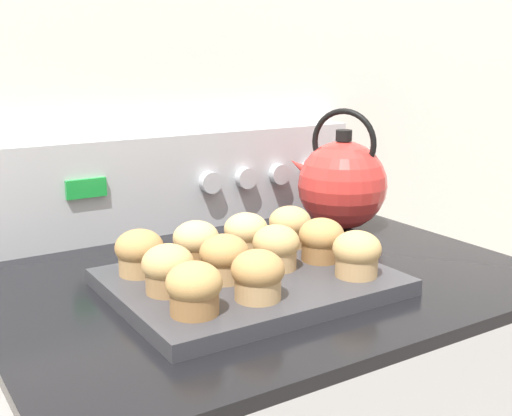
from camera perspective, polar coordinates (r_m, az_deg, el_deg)
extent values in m
cube|color=white|center=(1.23, -8.69, 11.87)|extent=(8.00, 0.05, 2.40)
cube|color=black|center=(0.99, -0.15, -6.12)|extent=(0.79, 0.62, 0.02)
cube|color=#B7BABF|center=(1.20, -7.34, 2.27)|extent=(0.78, 0.05, 0.18)
cube|color=green|center=(1.11, -14.85, 1.71)|extent=(0.07, 0.01, 0.03)
cylinder|color=#B7BABF|center=(1.20, -4.06, 2.28)|extent=(0.04, 0.02, 0.04)
cylinder|color=#B7BABF|center=(1.23, -0.89, 2.67)|extent=(0.04, 0.02, 0.04)
cylinder|color=#B7BABF|center=(1.28, 2.10, 3.03)|extent=(0.04, 0.02, 0.04)
cylinder|color=#B7BABF|center=(1.32, 4.89, 3.36)|extent=(0.04, 0.02, 0.04)
cube|color=#38383D|center=(0.91, -0.56, -6.58)|extent=(0.38, 0.29, 0.02)
cylinder|color=olive|center=(0.78, -5.49, -8.28)|extent=(0.06, 0.06, 0.03)
ellipsoid|color=tan|center=(0.77, -5.53, -6.63)|extent=(0.07, 0.07, 0.05)
cylinder|color=tan|center=(0.82, 0.16, -7.08)|extent=(0.06, 0.06, 0.03)
ellipsoid|color=#B2844C|center=(0.81, 0.16, -5.50)|extent=(0.07, 0.07, 0.05)
cylinder|color=tan|center=(0.91, 8.91, -5.05)|extent=(0.06, 0.06, 0.03)
ellipsoid|color=tan|center=(0.90, 8.96, -3.61)|extent=(0.07, 0.07, 0.05)
cylinder|color=#A37A4C|center=(0.85, -7.79, -6.45)|extent=(0.06, 0.06, 0.03)
ellipsoid|color=tan|center=(0.84, -7.84, -4.91)|extent=(0.07, 0.07, 0.05)
cylinder|color=tan|center=(0.88, -2.82, -5.47)|extent=(0.06, 0.06, 0.03)
ellipsoid|color=#B2844C|center=(0.87, -2.84, -3.99)|extent=(0.07, 0.07, 0.05)
cylinder|color=tan|center=(0.93, 1.67, -4.51)|extent=(0.06, 0.06, 0.03)
ellipsoid|color=tan|center=(0.92, 1.68, -3.09)|extent=(0.07, 0.07, 0.05)
cylinder|color=olive|center=(0.97, 5.81, -3.76)|extent=(0.06, 0.06, 0.03)
ellipsoid|color=#B2844C|center=(0.96, 5.84, -2.40)|extent=(0.07, 0.07, 0.05)
cylinder|color=tan|center=(0.92, -10.27, -4.88)|extent=(0.06, 0.06, 0.03)
ellipsoid|color=#B2844C|center=(0.91, -10.34, -3.45)|extent=(0.07, 0.07, 0.05)
cylinder|color=olive|center=(0.95, -5.32, -4.05)|extent=(0.06, 0.06, 0.03)
ellipsoid|color=tan|center=(0.95, -5.35, -2.66)|extent=(0.07, 0.07, 0.05)
cylinder|color=tan|center=(0.99, -0.98, -3.23)|extent=(0.06, 0.06, 0.03)
ellipsoid|color=tan|center=(0.99, -0.99, -1.90)|extent=(0.07, 0.07, 0.05)
cylinder|color=tan|center=(1.04, 3.03, -2.51)|extent=(0.06, 0.06, 0.03)
ellipsoid|color=tan|center=(1.03, 3.04, -1.23)|extent=(0.07, 0.07, 0.05)
sphere|color=red|center=(1.21, 7.67, 2.03)|extent=(0.17, 0.17, 0.17)
cylinder|color=black|center=(1.20, 7.81, 6.41)|extent=(0.03, 0.03, 0.02)
cone|color=red|center=(1.24, 4.43, 3.35)|extent=(0.07, 0.09, 0.07)
torus|color=black|center=(1.20, 7.79, 5.74)|extent=(0.07, 0.12, 0.13)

